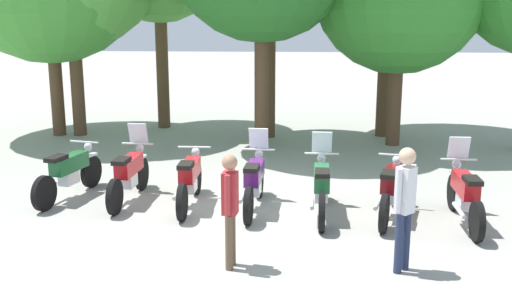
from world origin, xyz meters
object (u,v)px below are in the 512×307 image
object	(u,v)px
motorcycle_6	(465,194)
person_1	(230,203)
person_0	(405,200)
motorcycle_3	(254,181)
motorcycle_5	(391,189)
motorcycle_2	(190,179)
motorcycle_1	(129,174)
motorcycle_4	(321,186)
motorcycle_0	(69,172)

from	to	relation	value
motorcycle_6	person_1	world-z (taller)	person_1
person_1	person_0	bearing A→B (deg)	-173.65
motorcycle_3	motorcycle_5	bearing A→B (deg)	-93.57
motorcycle_2	motorcycle_6	distance (m)	4.77
motorcycle_1	motorcycle_2	size ratio (longest dim) A/B	1.00
motorcycle_4	motorcycle_5	world-z (taller)	motorcycle_4
motorcycle_1	motorcycle_6	distance (m)	5.97
person_1	motorcycle_4	bearing A→B (deg)	-114.00
motorcycle_1	motorcycle_6	world-z (taller)	same
motorcycle_1	person_0	world-z (taller)	person_0
motorcycle_0	person_0	xyz separation A→B (m)	(5.71, -3.05, 0.52)
motorcycle_4	motorcycle_5	distance (m)	1.19
motorcycle_6	person_0	xyz separation A→B (m)	(-1.36, -2.01, 0.51)
motorcycle_4	motorcycle_6	xyz separation A→B (m)	(2.36, -0.31, 0.00)
motorcycle_3	motorcycle_6	bearing A→B (deg)	-95.40
motorcycle_0	motorcycle_6	size ratio (longest dim) A/B	0.98
motorcycle_1	motorcycle_5	size ratio (longest dim) A/B	1.03
motorcycle_4	person_0	bearing A→B (deg)	-154.73
motorcycle_0	person_0	distance (m)	6.49
motorcycle_4	person_0	distance (m)	2.57
motorcycle_2	person_0	bearing A→B (deg)	-128.26
motorcycle_3	motorcycle_2	bearing A→B (deg)	88.39
motorcycle_1	motorcycle_3	distance (m)	2.39
person_1	motorcycle_0	bearing A→B (deg)	-35.93
person_0	person_1	bearing A→B (deg)	-135.74
motorcycle_0	motorcycle_1	xyz separation A→B (m)	(1.18, -0.10, 0.01)
motorcycle_0	motorcycle_1	size ratio (longest dim) A/B	0.98
motorcycle_2	motorcycle_3	xyz separation A→B (m)	(1.18, -0.11, 0.01)
motorcycle_0	motorcycle_1	distance (m)	1.18
motorcycle_6	person_1	xyz separation A→B (m)	(-3.71, -2.01, 0.42)
motorcycle_1	person_1	bearing A→B (deg)	-139.52
person_0	person_1	size ratio (longest dim) A/B	1.08
motorcycle_1	motorcycle_4	world-z (taller)	same
motorcycle_0	motorcycle_4	distance (m)	4.77
motorcycle_0	motorcycle_2	world-z (taller)	same
motorcycle_3	person_0	bearing A→B (deg)	-136.12
motorcycle_0	motorcycle_5	world-z (taller)	same
motorcycle_5	motorcycle_6	size ratio (longest dim) A/B	0.97
motorcycle_5	person_0	size ratio (longest dim) A/B	1.23
motorcycle_3	motorcycle_4	distance (m)	1.21
motorcycle_2	motorcycle_6	xyz separation A→B (m)	(4.72, -0.68, 0.01)
motorcycle_0	motorcycle_3	xyz separation A→B (m)	(3.53, -0.47, 0.01)
motorcycle_0	motorcycle_5	size ratio (longest dim) A/B	1.01
motorcycle_2	motorcycle_5	size ratio (longest dim) A/B	1.03
motorcycle_2	motorcycle_5	xyz separation A→B (m)	(3.55, -0.42, 0.00)
motorcycle_4	person_1	world-z (taller)	person_1
motorcycle_1	motorcycle_4	distance (m)	3.59
person_0	motorcycle_2	bearing A→B (deg)	-174.51
person_1	motorcycle_2	bearing A→B (deg)	-63.23
motorcycle_4	motorcycle_5	xyz separation A→B (m)	(1.19, -0.04, -0.01)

